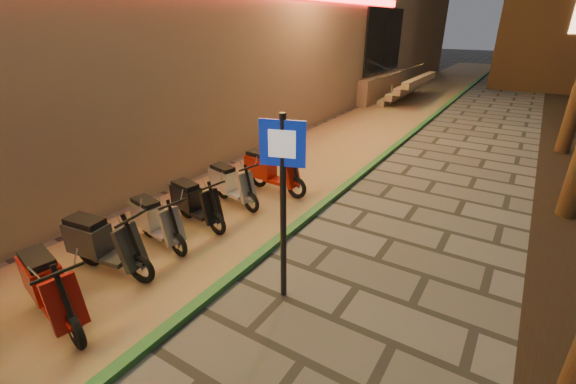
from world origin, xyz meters
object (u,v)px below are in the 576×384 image
Objects in this scene: pedestrian_sign at (283,186)px; scooter_5 at (100,243)px; scooter_6 at (154,220)px; scooter_4 at (49,287)px; scooter_8 at (230,183)px; scooter_9 at (269,170)px; scooter_7 at (193,202)px.

pedestrian_sign is 3.22m from scooter_5.
scooter_5 reaches higher than scooter_6.
pedestrian_sign is 3.06m from scooter_6.
scooter_4 is 0.99× the size of scooter_5.
scooter_4 is 1.10× the size of scooter_8.
scooter_9 is at bearing 110.08° from pedestrian_sign.
scooter_9 is (0.38, 3.06, 0.06)m from scooter_6.
scooter_7 is 2.17m from scooter_9.
scooter_6 is 0.92m from scooter_7.
scooter_6 is at bearing 81.11° from scooter_5.
scooter_5 is 1.04m from scooter_6.
scooter_8 is at bearing 99.70° from scooter_7.
scooter_7 is 0.89× the size of scooter_9.
scooter_5 reaches higher than scooter_4.
scooter_5 is at bearing -91.53° from scooter_9.
pedestrian_sign is 3.65m from scooter_8.
scooter_6 is 0.88× the size of scooter_9.
scooter_5 is 4.12m from scooter_9.
scooter_5 is 1.13× the size of scooter_6.
scooter_5 is 3.08m from scooter_8.
pedestrian_sign is at bearing 8.62° from scooter_6.
pedestrian_sign is 1.84× the size of scooter_6.
scooter_5 reaches higher than scooter_8.
scooter_5 is at bearing -79.08° from scooter_8.
scooter_5 is (-0.41, 1.02, 0.01)m from scooter_4.
pedestrian_sign is 3.38m from scooter_4.
scooter_4 is 0.98× the size of scooter_9.
scooter_4 is 1.09× the size of scooter_7.
pedestrian_sign is 1.62× the size of scooter_9.
scooter_9 is at bearing 83.72° from scooter_8.
scooter_9 reaches higher than scooter_8.
scooter_9 is at bearing 101.36° from scooter_4.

